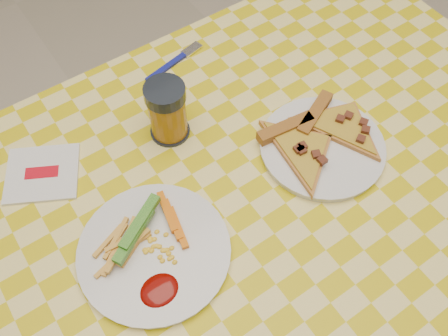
{
  "coord_description": "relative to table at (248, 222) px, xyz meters",
  "views": [
    {
      "loc": [
        -0.27,
        -0.32,
        1.51
      ],
      "look_at": [
        -0.0,
        0.07,
        0.78
      ],
      "focal_mm": 40.0,
      "sensor_mm": 36.0,
      "label": 1
    }
  ],
  "objects": [
    {
      "name": "ground",
      "position": [
        0.0,
        0.0,
        -0.68
      ],
      "size": [
        8.0,
        8.0,
        0.0
      ],
      "primitive_type": "plane",
      "color": "beige",
      "rests_on": "ground"
    },
    {
      "name": "plate_left",
      "position": [
        -0.18,
        0.01,
        0.08
      ],
      "size": [
        0.28,
        0.28,
        0.01
      ],
      "primitive_type": "cylinder",
      "rotation": [
        0.0,
        0.0,
        0.16
      ],
      "color": "silver",
      "rests_on": "table"
    },
    {
      "name": "plate_right",
      "position": [
        0.18,
        0.02,
        0.08
      ],
      "size": [
        0.24,
        0.24,
        0.01
      ],
      "primitive_type": "cylinder",
      "rotation": [
        0.0,
        0.0,
        0.08
      ],
      "color": "silver",
      "rests_on": "table"
    },
    {
      "name": "fork",
      "position": [
        0.07,
        0.36,
        0.08
      ],
      "size": [
        0.15,
        0.05,
        0.01
      ],
      "rotation": [
        0.0,
        0.0,
        0.21
      ],
      "color": "navy",
      "rests_on": "table"
    },
    {
      "name": "fries_veggies",
      "position": [
        -0.19,
        0.03,
        0.1
      ],
      "size": [
        0.19,
        0.17,
        0.04
      ],
      "color": "gold",
      "rests_on": "plate_left"
    },
    {
      "name": "table",
      "position": [
        0.0,
        0.0,
        0.0
      ],
      "size": [
        1.28,
        0.88,
        0.76
      ],
      "color": "white",
      "rests_on": "ground"
    },
    {
      "name": "pizza_slices",
      "position": [
        0.18,
        0.03,
        0.09
      ],
      "size": [
        0.28,
        0.25,
        0.02
      ],
      "color": "#B27B36",
      "rests_on": "plate_right"
    },
    {
      "name": "napkin",
      "position": [
        -0.27,
        0.26,
        0.08
      ],
      "size": [
        0.17,
        0.16,
        0.01
      ],
      "rotation": [
        0.0,
        0.0,
        -0.49
      ],
      "color": "silver",
      "rests_on": "table"
    },
    {
      "name": "drink_glass",
      "position": [
        -0.03,
        0.21,
        0.13
      ],
      "size": [
        0.07,
        0.07,
        0.12
      ],
      "color": "black",
      "rests_on": "table"
    }
  ]
}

